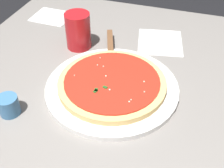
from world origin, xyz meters
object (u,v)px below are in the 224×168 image
at_px(napkin_folded_right, 52,17).
at_px(napkin_loose_left, 160,42).
at_px(serving_plate, 112,88).
at_px(cup_small_sauce, 9,105).
at_px(cup_tall_drink, 78,31).
at_px(pizza, 112,83).
at_px(pizza_server, 110,49).

distance_m(napkin_folded_right, napkin_loose_left, 0.43).
distance_m(serving_plate, napkin_folded_right, 0.48).
relative_size(cup_small_sauce, napkin_loose_left, 0.32).
bearing_deg(cup_tall_drink, napkin_folded_right, 49.18).
height_order(serving_plate, pizza, pizza).
relative_size(serving_plate, napkin_folded_right, 2.56).
height_order(pizza, napkin_folded_right, pizza).
bearing_deg(pizza_server, cup_tall_drink, 83.11).
bearing_deg(cup_small_sauce, pizza, -53.08).
distance_m(cup_tall_drink, napkin_loose_left, 0.28).
xyz_separation_m(pizza, cup_small_sauce, (-0.16, 0.21, 0.00)).
xyz_separation_m(cup_small_sauce, napkin_loose_left, (0.44, -0.29, -0.02)).
bearing_deg(pizza_server, napkin_loose_left, -48.96).
distance_m(serving_plate, pizza, 0.02).
xyz_separation_m(cup_tall_drink, cup_small_sauce, (-0.33, 0.04, -0.03)).
bearing_deg(cup_tall_drink, pizza, -135.50).
distance_m(cup_small_sauce, napkin_loose_left, 0.53).
xyz_separation_m(cup_tall_drink, napkin_folded_right, (0.16, 0.18, -0.06)).
relative_size(pizza, cup_small_sauce, 5.66).
relative_size(pizza_server, napkin_folded_right, 1.59).
bearing_deg(napkin_folded_right, napkin_loose_left, -96.84).
height_order(cup_tall_drink, napkin_folded_right, cup_tall_drink).
xyz_separation_m(serving_plate, napkin_folded_right, (0.33, 0.35, -0.01)).
height_order(serving_plate, napkin_folded_right, serving_plate).
bearing_deg(serving_plate, pizza_server, 19.71).
height_order(pizza, napkin_loose_left, pizza).
relative_size(pizza, napkin_folded_right, 2.08).
height_order(napkin_folded_right, napkin_loose_left, same).
distance_m(serving_plate, pizza_server, 0.17).
height_order(pizza, cup_small_sauce, cup_small_sauce).
relative_size(pizza_server, cup_tall_drink, 1.91).
xyz_separation_m(serving_plate, pizza, (-0.00, 0.00, 0.02)).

